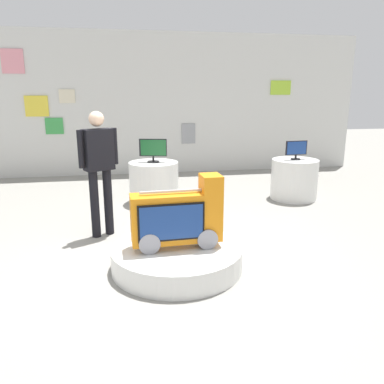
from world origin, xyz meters
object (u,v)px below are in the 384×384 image
(novelty_firetruck_tv, at_px, (178,219))
(tv_on_center_rear, at_px, (296,149))
(display_pedestal_center_rear, at_px, (294,179))
(shopper_browsing_near_truck, at_px, (99,164))
(main_display_pedestal, at_px, (177,257))
(tv_on_left_rear, at_px, (153,149))
(display_pedestal_left_rear, at_px, (154,182))

(novelty_firetruck_tv, distance_m, tv_on_center_rear, 3.62)
(display_pedestal_center_rear, xyz_separation_m, shopper_browsing_near_truck, (-3.45, -1.34, 0.64))
(main_display_pedestal, relative_size, novelty_firetruck_tv, 1.46)
(main_display_pedestal, relative_size, tv_on_left_rear, 3.06)
(display_pedestal_left_rear, relative_size, tv_on_center_rear, 2.10)
(tv_on_left_rear, bearing_deg, novelty_firetruck_tv, -88.72)
(main_display_pedestal, height_order, display_pedestal_center_rear, display_pedestal_center_rear)
(display_pedestal_left_rear, bearing_deg, display_pedestal_center_rear, -3.97)
(novelty_firetruck_tv, xyz_separation_m, display_pedestal_left_rear, (-0.06, 2.74, -0.21))
(shopper_browsing_near_truck, bearing_deg, novelty_firetruck_tv, -53.35)
(display_pedestal_left_rear, xyz_separation_m, shopper_browsing_near_truck, (-0.84, -1.53, 0.64))
(main_display_pedestal, bearing_deg, novelty_firetruck_tv, -17.21)
(main_display_pedestal, distance_m, novelty_firetruck_tv, 0.46)
(display_pedestal_center_rear, relative_size, tv_on_center_rear, 2.03)
(tv_on_center_rear, bearing_deg, display_pedestal_center_rear, 85.00)
(display_pedestal_center_rear, bearing_deg, novelty_firetruck_tv, -134.96)
(novelty_firetruck_tv, relative_size, shopper_browsing_near_truck, 0.59)
(tv_on_left_rear, relative_size, tv_on_center_rear, 1.15)
(novelty_firetruck_tv, height_order, shopper_browsing_near_truck, shopper_browsing_near_truck)
(main_display_pedestal, relative_size, tv_on_center_rear, 3.52)
(display_pedestal_left_rear, xyz_separation_m, tv_on_left_rear, (0.00, -0.00, 0.60))
(display_pedestal_left_rear, relative_size, tv_on_left_rear, 1.83)
(tv_on_center_rear, distance_m, shopper_browsing_near_truck, 3.70)
(display_pedestal_left_rear, bearing_deg, main_display_pedestal, -89.09)
(novelty_firetruck_tv, bearing_deg, main_display_pedestal, 162.79)
(tv_on_left_rear, distance_m, display_pedestal_center_rear, 2.69)
(display_pedestal_left_rear, height_order, tv_on_center_rear, tv_on_center_rear)
(main_display_pedestal, xyz_separation_m, display_pedestal_center_rear, (2.57, 2.55, 0.24))
(main_display_pedestal, xyz_separation_m, novelty_firetruck_tv, (0.02, -0.01, 0.46))
(tv_on_left_rear, bearing_deg, tv_on_center_rear, -3.98)
(tv_on_left_rear, bearing_deg, main_display_pedestal, -89.11)
(display_pedestal_center_rear, bearing_deg, main_display_pedestal, -135.24)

